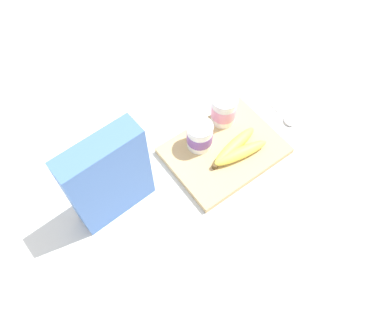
{
  "coord_description": "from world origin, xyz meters",
  "views": [
    {
      "loc": [
        -0.43,
        -0.42,
        0.93
      ],
      "look_at": [
        -0.11,
        0.0,
        0.07
      ],
      "focal_mm": 36.1,
      "sensor_mm": 36.0,
      "label": 1
    }
  ],
  "objects_px": {
    "yogurt_cup_back": "(224,109)",
    "banana_bunch": "(237,149)",
    "cereal_box": "(109,179)",
    "yogurt_cup_front": "(200,136)",
    "spoon": "(283,116)",
    "cutting_board": "(224,151)"
  },
  "relations": [
    {
      "from": "cutting_board",
      "to": "banana_bunch",
      "type": "xyz_separation_m",
      "value": [
        0.02,
        -0.03,
        0.03
      ]
    },
    {
      "from": "cereal_box",
      "to": "yogurt_cup_front",
      "type": "bearing_deg",
      "value": 179.04
    },
    {
      "from": "cutting_board",
      "to": "yogurt_cup_front",
      "type": "distance_m",
      "value": 0.09
    },
    {
      "from": "yogurt_cup_back",
      "to": "banana_bunch",
      "type": "bearing_deg",
      "value": -110.29
    },
    {
      "from": "spoon",
      "to": "yogurt_cup_front",
      "type": "bearing_deg",
      "value": 167.49
    },
    {
      "from": "spoon",
      "to": "cereal_box",
      "type": "bearing_deg",
      "value": 174.84
    },
    {
      "from": "cutting_board",
      "to": "spoon",
      "type": "xyz_separation_m",
      "value": [
        0.22,
        -0.01,
        -0.01
      ]
    },
    {
      "from": "cereal_box",
      "to": "spoon",
      "type": "height_order",
      "value": "cereal_box"
    },
    {
      "from": "cutting_board",
      "to": "yogurt_cup_back",
      "type": "relative_size",
      "value": 3.37
    },
    {
      "from": "cutting_board",
      "to": "yogurt_cup_back",
      "type": "distance_m",
      "value": 0.12
    },
    {
      "from": "cereal_box",
      "to": "yogurt_cup_back",
      "type": "bearing_deg",
      "value": -177.21
    },
    {
      "from": "cereal_box",
      "to": "banana_bunch",
      "type": "bearing_deg",
      "value": 164.67
    },
    {
      "from": "yogurt_cup_front",
      "to": "spoon",
      "type": "bearing_deg",
      "value": -12.51
    },
    {
      "from": "cutting_board",
      "to": "yogurt_cup_front",
      "type": "bearing_deg",
      "value": 131.64
    },
    {
      "from": "yogurt_cup_back",
      "to": "banana_bunch",
      "type": "distance_m",
      "value": 0.13
    },
    {
      "from": "cutting_board",
      "to": "cereal_box",
      "type": "height_order",
      "value": "cereal_box"
    },
    {
      "from": "yogurt_cup_front",
      "to": "banana_bunch",
      "type": "bearing_deg",
      "value": -51.99
    },
    {
      "from": "banana_bunch",
      "to": "cutting_board",
      "type": "bearing_deg",
      "value": 120.83
    },
    {
      "from": "cutting_board",
      "to": "yogurt_cup_back",
      "type": "bearing_deg",
      "value": 53.79
    },
    {
      "from": "cereal_box",
      "to": "yogurt_cup_back",
      "type": "height_order",
      "value": "cereal_box"
    },
    {
      "from": "cereal_box",
      "to": "yogurt_cup_front",
      "type": "distance_m",
      "value": 0.29
    },
    {
      "from": "cutting_board",
      "to": "spoon",
      "type": "relative_size",
      "value": 2.35
    }
  ]
}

